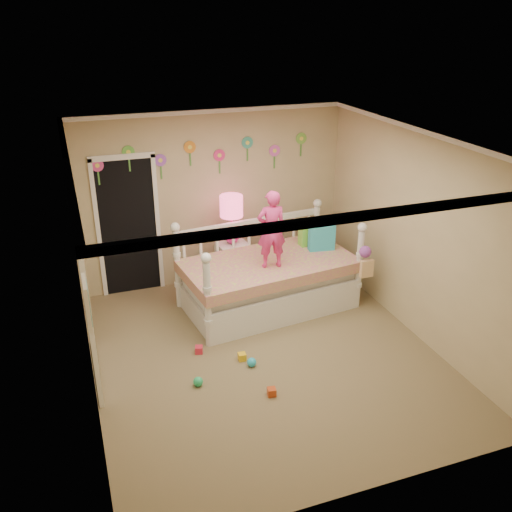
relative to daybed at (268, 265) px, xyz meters
name	(u,v)px	position (x,y,z in m)	size (l,w,h in m)	color
floor	(265,354)	(-0.46, -1.12, -0.64)	(4.00, 4.50, 0.01)	#7F684C
ceiling	(266,142)	(-0.46, -1.12, 1.96)	(4.00, 4.50, 0.01)	white
back_wall	(212,199)	(-0.46, 1.13, 0.66)	(4.00, 0.01, 2.60)	tan
left_wall	(81,284)	(-2.46, -1.12, 0.66)	(0.01, 4.50, 2.60)	tan
right_wall	(417,235)	(1.54, -1.12, 0.66)	(0.01, 4.50, 2.60)	tan
crown_molding	(266,145)	(-0.46, -1.12, 1.93)	(4.00, 4.50, 0.06)	white
daybed	(268,265)	(0.00, 0.00, 0.00)	(2.37, 1.27, 1.29)	white
pillow_turquoise	(322,238)	(0.84, 0.09, 0.26)	(0.37, 0.13, 0.37)	#26ADBE
pillow_lime	(313,232)	(0.81, 0.32, 0.26)	(0.40, 0.15, 0.38)	#7FE545
child	(271,229)	(-0.04, -0.20, 0.60)	(0.38, 0.25, 1.05)	#F2378C
nightstand	(232,266)	(-0.30, 0.72, -0.28)	(0.43, 0.33, 0.72)	white
table_lamp	(231,212)	(-0.30, 0.72, 0.56)	(0.33, 0.33, 0.73)	#E81E8E
closet_doorway	(128,226)	(-1.71, 1.11, 0.39)	(0.90, 0.04, 2.07)	black
flower_decals	(205,156)	(-0.55, 1.12, 1.30)	(3.40, 0.02, 0.50)	#B2668C
mirror_closet	(86,293)	(-2.42, -0.82, 0.41)	(0.07, 1.30, 2.10)	white
wall_picture	(87,303)	(-2.43, -2.02, 0.91)	(0.05, 0.34, 0.42)	white
hanging_bag	(365,263)	(1.13, -0.65, 0.14)	(0.20, 0.16, 0.36)	beige
toy_scatter	(227,366)	(-0.99, -1.27, -0.59)	(0.80, 1.30, 0.11)	#996666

